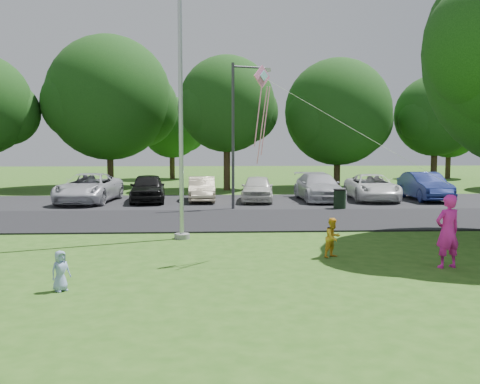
{
  "coord_description": "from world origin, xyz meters",
  "views": [
    {
      "loc": [
        -2.48,
        -12.14,
        3.08
      ],
      "look_at": [
        -1.67,
        4.0,
        1.6
      ],
      "focal_mm": 40.0,
      "sensor_mm": 36.0,
      "label": 1
    }
  ],
  "objects_px": {
    "woman": "(448,231)",
    "child_blue": "(61,271)",
    "street_lamp": "(239,122)",
    "flagpole": "(181,109)",
    "child_yellow": "(333,238)",
    "trash_can": "(340,199)",
    "kite": "(266,95)"
  },
  "relations": [
    {
      "from": "woman",
      "to": "child_blue",
      "type": "bearing_deg",
      "value": -3.59
    },
    {
      "from": "street_lamp",
      "to": "child_blue",
      "type": "relative_size",
      "value": 7.83
    },
    {
      "from": "flagpole",
      "to": "child_yellow",
      "type": "height_order",
      "value": "flagpole"
    },
    {
      "from": "woman",
      "to": "child_blue",
      "type": "xyz_separation_m",
      "value": [
        -8.96,
        -1.65,
        -0.49
      ]
    },
    {
      "from": "flagpole",
      "to": "trash_can",
      "type": "relative_size",
      "value": 10.47
    },
    {
      "from": "flagpole",
      "to": "child_yellow",
      "type": "xyz_separation_m",
      "value": [
        4.24,
        -3.04,
        -3.63
      ]
    },
    {
      "from": "street_lamp",
      "to": "child_yellow",
      "type": "distance_m",
      "value": 11.26
    },
    {
      "from": "flagpole",
      "to": "child_blue",
      "type": "height_order",
      "value": "flagpole"
    },
    {
      "from": "child_yellow",
      "to": "woman",
      "type": "bearing_deg",
      "value": -63.17
    },
    {
      "from": "street_lamp",
      "to": "trash_can",
      "type": "relative_size",
      "value": 7.02
    },
    {
      "from": "woman",
      "to": "kite",
      "type": "height_order",
      "value": "kite"
    },
    {
      "from": "woman",
      "to": "kite",
      "type": "xyz_separation_m",
      "value": [
        -4.39,
        1.35,
        3.42
      ]
    },
    {
      "from": "kite",
      "to": "woman",
      "type": "bearing_deg",
      "value": -58.38
    },
    {
      "from": "kite",
      "to": "flagpole",
      "type": "bearing_deg",
      "value": 86.88
    },
    {
      "from": "trash_can",
      "to": "child_yellow",
      "type": "bearing_deg",
      "value": -104.4
    },
    {
      "from": "trash_can",
      "to": "child_yellow",
      "type": "distance_m",
      "value": 10.61
    },
    {
      "from": "kite",
      "to": "street_lamp",
      "type": "bearing_deg",
      "value": 49.83
    },
    {
      "from": "street_lamp",
      "to": "woman",
      "type": "xyz_separation_m",
      "value": [
        4.6,
        -11.86,
        -3.12
      ]
    },
    {
      "from": "street_lamp",
      "to": "trash_can",
      "type": "bearing_deg",
      "value": -20.36
    },
    {
      "from": "street_lamp",
      "to": "woman",
      "type": "bearing_deg",
      "value": -86.31
    },
    {
      "from": "street_lamp",
      "to": "woman",
      "type": "distance_m",
      "value": 13.1
    },
    {
      "from": "flagpole",
      "to": "kite",
      "type": "height_order",
      "value": "flagpole"
    },
    {
      "from": "flagpole",
      "to": "street_lamp",
      "type": "bearing_deg",
      "value": 73.68
    },
    {
      "from": "child_yellow",
      "to": "flagpole",
      "type": "bearing_deg",
      "value": 109.19
    },
    {
      "from": "child_yellow",
      "to": "kite",
      "type": "xyz_separation_m",
      "value": [
        -1.84,
        -0.01,
        3.79
      ]
    },
    {
      "from": "child_yellow",
      "to": "kite",
      "type": "distance_m",
      "value": 4.22
    },
    {
      "from": "woman",
      "to": "child_blue",
      "type": "distance_m",
      "value": 9.12
    },
    {
      "from": "flagpole",
      "to": "street_lamp",
      "type": "relative_size",
      "value": 1.49
    },
    {
      "from": "flagpole",
      "to": "kite",
      "type": "relative_size",
      "value": 2.12
    },
    {
      "from": "trash_can",
      "to": "child_yellow",
      "type": "height_order",
      "value": "child_yellow"
    },
    {
      "from": "street_lamp",
      "to": "child_yellow",
      "type": "bearing_deg",
      "value": -96.45
    },
    {
      "from": "woman",
      "to": "kite",
      "type": "bearing_deg",
      "value": -31.06
    }
  ]
}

